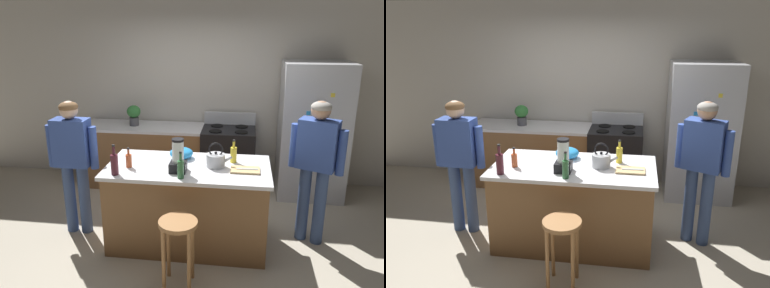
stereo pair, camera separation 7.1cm
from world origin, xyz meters
TOP-DOWN VIEW (x-y plane):
  - ground_plane at (0.00, 0.00)m, footprint 14.00×14.00m
  - back_wall at (0.00, 1.95)m, footprint 8.00×0.10m
  - kitchen_island at (0.00, 0.00)m, footprint 1.75×0.90m
  - back_counter_run at (-0.80, 1.55)m, footprint 2.00×0.64m
  - refrigerator at (1.53, 1.50)m, footprint 0.90×0.73m
  - stove_range at (0.37, 1.52)m, footprint 0.76×0.65m
  - person_by_island_left at (-1.32, 0.06)m, footprint 0.59×0.23m
  - person_by_sink_right at (1.36, 0.22)m, footprint 0.58×0.36m
  - bar_stool at (0.02, -0.76)m, footprint 0.36×0.36m
  - potted_plant at (-1.04, 1.55)m, footprint 0.20×0.20m
  - blender_appliance at (-0.08, -0.17)m, footprint 0.17×0.17m
  - bottle_cooking_sauce at (-0.62, -0.12)m, footprint 0.06×0.06m
  - bottle_wine at (-0.70, -0.34)m, footprint 0.08×0.08m
  - bottle_soda at (0.47, 0.18)m, footprint 0.07×0.07m
  - bottle_olive_oil at (-0.03, -0.34)m, footprint 0.07×0.07m
  - mixing_bowl at (-0.11, 0.23)m, footprint 0.26×0.26m
  - tea_kettle at (0.29, 0.02)m, footprint 0.28×0.20m
  - cutting_board at (0.61, -0.07)m, footprint 0.30×0.20m
  - chef_knife at (0.63, -0.07)m, footprint 0.22×0.04m

SIDE VIEW (x-z plane):
  - ground_plane at x=0.00m, z-range 0.00..0.00m
  - back_counter_run at x=-0.80m, z-range 0.00..0.92m
  - kitchen_island at x=0.00m, z-range 0.00..0.92m
  - stove_range at x=0.37m, z-range -0.08..1.02m
  - bar_stool at x=0.02m, z-range 0.19..0.87m
  - cutting_board at x=0.61m, z-range 0.92..0.94m
  - refrigerator at x=1.53m, z-range 0.00..1.89m
  - chef_knife at x=0.63m, z-range 0.94..0.95m
  - person_by_island_left at x=-1.32m, z-range 0.17..1.75m
  - mixing_bowl at x=-0.11m, z-range 0.92..1.04m
  - person_by_sink_right at x=1.36m, z-range 0.17..1.80m
  - bottle_cooking_sauce at x=-0.62m, z-range 0.89..1.11m
  - tea_kettle at x=0.29m, z-range 0.87..1.14m
  - bottle_soda at x=0.47m, z-range 0.89..1.14m
  - bottle_olive_oil at x=-0.03m, z-range 0.89..1.16m
  - bottle_wine at x=-0.70m, z-range 0.88..1.20m
  - blender_appliance at x=-0.08m, z-range 0.90..1.25m
  - potted_plant at x=-1.04m, z-range 0.95..1.25m
  - back_wall at x=0.00m, z-range 0.00..2.70m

